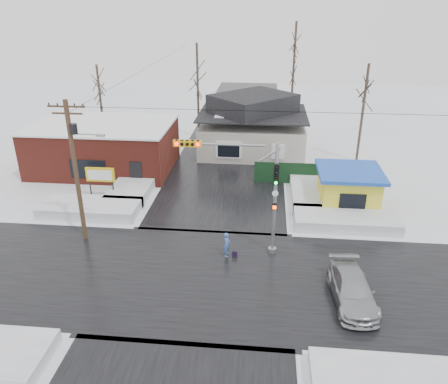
# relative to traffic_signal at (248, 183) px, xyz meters

# --- Properties ---
(ground) EXTENTS (120.00, 120.00, 0.00)m
(ground) POSITION_rel_traffic_signal_xyz_m (-2.43, -2.97, -4.54)
(ground) COLOR white
(ground) RESTS_ON ground
(road_ns) EXTENTS (10.00, 120.00, 0.02)m
(road_ns) POSITION_rel_traffic_signal_xyz_m (-2.43, -2.97, -4.53)
(road_ns) COLOR black
(road_ns) RESTS_ON ground
(road_ew) EXTENTS (120.00, 10.00, 0.02)m
(road_ew) POSITION_rel_traffic_signal_xyz_m (-2.43, -2.97, -4.53)
(road_ew) COLOR black
(road_ew) RESTS_ON ground
(snowbank_nw) EXTENTS (7.00, 3.00, 0.80)m
(snowbank_nw) POSITION_rel_traffic_signal_xyz_m (-11.43, 4.03, -4.14)
(snowbank_nw) COLOR white
(snowbank_nw) RESTS_ON ground
(snowbank_ne) EXTENTS (7.00, 3.00, 0.80)m
(snowbank_ne) POSITION_rel_traffic_signal_xyz_m (6.57, 4.03, -4.14)
(snowbank_ne) COLOR white
(snowbank_ne) RESTS_ON ground
(snowbank_nside_w) EXTENTS (3.00, 8.00, 0.80)m
(snowbank_nside_w) POSITION_rel_traffic_signal_xyz_m (-9.43, 9.03, -4.14)
(snowbank_nside_w) COLOR white
(snowbank_nside_w) RESTS_ON ground
(snowbank_nside_e) EXTENTS (3.00, 8.00, 0.80)m
(snowbank_nside_e) POSITION_rel_traffic_signal_xyz_m (4.57, 9.03, -4.14)
(snowbank_nside_e) COLOR white
(snowbank_nside_e) RESTS_ON ground
(traffic_signal) EXTENTS (6.05, 0.68, 7.00)m
(traffic_signal) POSITION_rel_traffic_signal_xyz_m (0.00, 0.00, 0.00)
(traffic_signal) COLOR gray
(traffic_signal) RESTS_ON ground
(utility_pole) EXTENTS (3.15, 0.44, 9.00)m
(utility_pole) POSITION_rel_traffic_signal_xyz_m (-10.36, 0.53, 0.57)
(utility_pole) COLOR #382619
(utility_pole) RESTS_ON ground
(brick_building) EXTENTS (12.20, 8.20, 4.12)m
(brick_building) POSITION_rel_traffic_signal_xyz_m (-13.43, 13.03, -2.46)
(brick_building) COLOR maroon
(brick_building) RESTS_ON ground
(marquee_sign) EXTENTS (2.20, 0.21, 2.55)m
(marquee_sign) POSITION_rel_traffic_signal_xyz_m (-11.43, 6.53, -2.62)
(marquee_sign) COLOR black
(marquee_sign) RESTS_ON ground
(house) EXTENTS (10.40, 8.40, 5.76)m
(house) POSITION_rel_traffic_signal_xyz_m (-0.43, 19.03, -1.92)
(house) COLOR #B9B2A7
(house) RESTS_ON ground
(kiosk) EXTENTS (4.60, 4.60, 2.88)m
(kiosk) POSITION_rel_traffic_signal_xyz_m (7.07, 7.03, -3.08)
(kiosk) COLOR yellow
(kiosk) RESTS_ON ground
(fence) EXTENTS (8.00, 0.12, 1.80)m
(fence) POSITION_rel_traffic_signal_xyz_m (4.07, 11.03, -3.64)
(fence) COLOR black
(fence) RESTS_ON ground
(tree_far_left) EXTENTS (3.00, 3.00, 10.00)m
(tree_far_left) POSITION_rel_traffic_signal_xyz_m (-6.43, 23.03, 3.41)
(tree_far_left) COLOR #332821
(tree_far_left) RESTS_ON ground
(tree_far_mid) EXTENTS (3.00, 3.00, 12.00)m
(tree_far_mid) POSITION_rel_traffic_signal_xyz_m (3.57, 25.03, 5.00)
(tree_far_mid) COLOR #332821
(tree_far_mid) RESTS_ON ground
(tree_far_right) EXTENTS (3.00, 3.00, 9.00)m
(tree_far_right) POSITION_rel_traffic_signal_xyz_m (9.57, 17.03, 2.62)
(tree_far_right) COLOR #332821
(tree_far_right) RESTS_ON ground
(tree_far_west) EXTENTS (3.00, 3.00, 8.00)m
(tree_far_west) POSITION_rel_traffic_signal_xyz_m (-16.43, 21.03, 1.82)
(tree_far_west) COLOR #332821
(tree_far_west) RESTS_ON ground
(pedestrian) EXTENTS (0.45, 0.61, 1.54)m
(pedestrian) POSITION_rel_traffic_signal_xyz_m (-1.15, -0.64, -3.77)
(pedestrian) COLOR #4167B6
(pedestrian) RESTS_ON ground
(car) EXTENTS (2.25, 4.92, 1.40)m
(car) POSITION_rel_traffic_signal_xyz_m (5.58, -4.28, -3.84)
(car) COLOR #A3A6AA
(car) RESTS_ON ground
(shopping_bag) EXTENTS (0.30, 0.19, 0.35)m
(shopping_bag) POSITION_rel_traffic_signal_xyz_m (-0.67, -0.71, -4.36)
(shopping_bag) COLOR black
(shopping_bag) RESTS_ON ground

